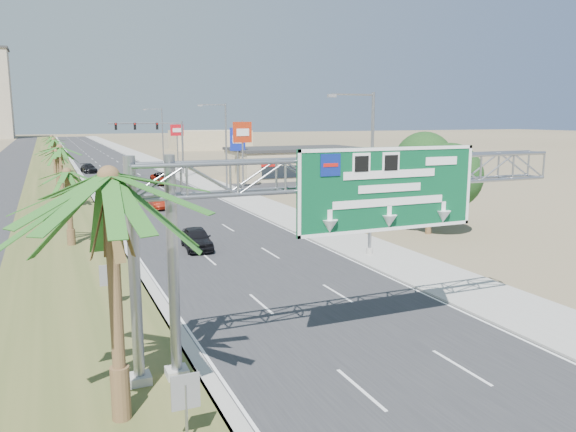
% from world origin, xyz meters
% --- Properties ---
extents(road, '(12.00, 300.00, 0.02)m').
position_xyz_m(road, '(0.00, 110.00, 0.01)').
color(road, '#28282B').
rests_on(road, ground).
extents(sidewalk_right, '(4.00, 300.00, 0.10)m').
position_xyz_m(sidewalk_right, '(8.50, 110.00, 0.05)').
color(sidewalk_right, '#9E9B93').
rests_on(sidewalk_right, ground).
extents(median_grass, '(7.00, 300.00, 0.12)m').
position_xyz_m(median_grass, '(-10.00, 110.00, 0.06)').
color(median_grass, '#414E22').
rests_on(median_grass, ground).
extents(opposing_road, '(8.00, 300.00, 0.02)m').
position_xyz_m(opposing_road, '(-17.00, 110.00, 0.01)').
color(opposing_road, '#28282B').
rests_on(opposing_road, ground).
extents(sign_gantry, '(16.75, 1.24, 7.50)m').
position_xyz_m(sign_gantry, '(-1.06, 9.93, 6.06)').
color(sign_gantry, gray).
rests_on(sign_gantry, ground).
extents(palm_near, '(5.70, 5.70, 8.35)m').
position_xyz_m(palm_near, '(-9.20, 8.00, 6.93)').
color(palm_near, brown).
rests_on(palm_near, ground).
extents(palm_row_b, '(3.99, 3.99, 5.95)m').
position_xyz_m(palm_row_b, '(-9.50, 32.00, 4.90)').
color(palm_row_b, brown).
rests_on(palm_row_b, ground).
extents(palm_row_c, '(3.99, 3.99, 6.75)m').
position_xyz_m(palm_row_c, '(-9.50, 48.00, 5.66)').
color(palm_row_c, brown).
rests_on(palm_row_c, ground).
extents(palm_row_d, '(3.99, 3.99, 5.45)m').
position_xyz_m(palm_row_d, '(-9.50, 66.00, 4.42)').
color(palm_row_d, brown).
rests_on(palm_row_d, ground).
extents(palm_row_e, '(3.99, 3.99, 6.15)m').
position_xyz_m(palm_row_e, '(-9.50, 85.00, 5.09)').
color(palm_row_e, brown).
rests_on(palm_row_e, ground).
extents(palm_row_f, '(3.99, 3.99, 5.75)m').
position_xyz_m(palm_row_f, '(-9.50, 110.00, 4.71)').
color(palm_row_f, brown).
rests_on(palm_row_f, ground).
extents(streetlight_near, '(3.27, 0.44, 10.00)m').
position_xyz_m(streetlight_near, '(7.30, 22.00, 4.69)').
color(streetlight_near, gray).
rests_on(streetlight_near, ground).
extents(streetlight_mid, '(3.27, 0.44, 10.00)m').
position_xyz_m(streetlight_mid, '(7.30, 52.00, 4.69)').
color(streetlight_mid, gray).
rests_on(streetlight_mid, ground).
extents(streetlight_far, '(3.27, 0.44, 10.00)m').
position_xyz_m(streetlight_far, '(7.30, 88.00, 4.69)').
color(streetlight_far, gray).
rests_on(streetlight_far, ground).
extents(signal_mast, '(10.28, 0.71, 8.00)m').
position_xyz_m(signal_mast, '(5.17, 71.97, 4.85)').
color(signal_mast, gray).
rests_on(signal_mast, ground).
extents(store_building, '(18.00, 10.00, 4.00)m').
position_xyz_m(store_building, '(22.00, 66.00, 2.00)').
color(store_building, tan).
rests_on(store_building, ground).
extents(oak_near, '(4.50, 4.50, 6.80)m').
position_xyz_m(oak_near, '(15.00, 26.00, 4.53)').
color(oak_near, brown).
rests_on(oak_near, ground).
extents(oak_far, '(3.50, 3.50, 5.60)m').
position_xyz_m(oak_far, '(18.00, 30.00, 3.82)').
color(oak_far, brown).
rests_on(oak_far, ground).
extents(median_signback_a, '(0.75, 0.08, 2.08)m').
position_xyz_m(median_signback_a, '(-7.80, 6.00, 1.45)').
color(median_signback_a, gray).
rests_on(median_signback_a, ground).
extents(median_signback_b, '(0.75, 0.08, 2.08)m').
position_xyz_m(median_signback_b, '(-8.50, 18.00, 1.45)').
color(median_signback_b, gray).
rests_on(median_signback_b, ground).
extents(building_distant_right, '(20.00, 12.00, 5.00)m').
position_xyz_m(building_distant_right, '(30.00, 140.00, 2.50)').
color(building_distant_right, tan).
rests_on(building_distant_right, ground).
extents(car_left_lane, '(1.99, 4.31, 1.43)m').
position_xyz_m(car_left_lane, '(-2.00, 27.94, 0.71)').
color(car_left_lane, black).
rests_on(car_left_lane, ground).
extents(car_mid_lane, '(1.78, 4.15, 1.33)m').
position_xyz_m(car_mid_lane, '(-1.50, 45.57, 0.67)').
color(car_mid_lane, maroon).
rests_on(car_mid_lane, ground).
extents(car_right_lane, '(2.47, 5.35, 1.48)m').
position_xyz_m(car_right_lane, '(2.91, 64.98, 0.74)').
color(car_right_lane, gray).
rests_on(car_right_lane, ground).
extents(car_far, '(2.50, 4.84, 1.34)m').
position_xyz_m(car_far, '(-4.73, 84.77, 0.67)').
color(car_far, black).
rests_on(car_far, ground).
extents(pole_sign_red_near, '(2.40, 0.85, 8.19)m').
position_xyz_m(pole_sign_red_near, '(10.53, 55.36, 6.37)').
color(pole_sign_red_near, gray).
rests_on(pole_sign_red_near, ground).
extents(pole_sign_blue, '(1.96, 1.06, 7.37)m').
position_xyz_m(pole_sign_blue, '(12.55, 63.35, 5.40)').
color(pole_sign_blue, gray).
rests_on(pole_sign_blue, ground).
extents(pole_sign_red_far, '(2.20, 0.84, 7.56)m').
position_xyz_m(pole_sign_red_far, '(9.00, 83.67, 5.93)').
color(pole_sign_red_far, gray).
rests_on(pole_sign_red_far, ground).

